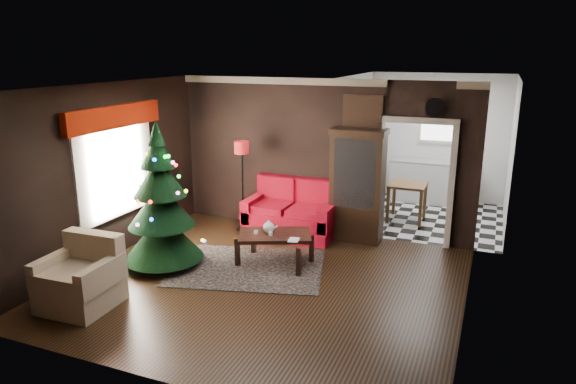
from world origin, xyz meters
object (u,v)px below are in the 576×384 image
at_px(floor_lamp, 243,187).
at_px(kitchen_table, 407,202).
at_px(curio_cabinet, 357,188).
at_px(teapot, 269,227).
at_px(loveseat, 291,209).
at_px(coffee_table, 275,248).
at_px(christmas_tree, 161,201).
at_px(armchair, 79,274).
at_px(wall_clock, 435,107).

bearing_deg(floor_lamp, kitchen_table, 31.71).
relative_size(curio_cabinet, teapot, 9.41).
bearing_deg(loveseat, floor_lamp, -176.90).
bearing_deg(teapot, coffee_table, 2.92).
relative_size(coffee_table, kitchen_table, 1.48).
xyz_separation_m(loveseat, teapot, (0.15, -1.35, 0.11)).
xyz_separation_m(christmas_tree, kitchen_table, (3.13, 3.69, -0.68)).
distance_m(curio_cabinet, kitchen_table, 1.67).
xyz_separation_m(curio_cabinet, coffee_table, (-0.90, -1.56, -0.69)).
relative_size(curio_cabinet, floor_lamp, 1.11).
bearing_deg(floor_lamp, loveseat, 3.10).
height_order(christmas_tree, kitchen_table, christmas_tree).
relative_size(armchair, teapot, 4.61).
xyz_separation_m(christmas_tree, wall_clock, (3.68, 2.44, 1.33)).
distance_m(teapot, wall_clock, 3.32).
xyz_separation_m(floor_lamp, wall_clock, (3.30, 0.45, 1.55)).
bearing_deg(kitchen_table, loveseat, -137.49).
relative_size(floor_lamp, kitchen_table, 2.28).
relative_size(floor_lamp, coffee_table, 1.54).
height_order(loveseat, armchair, loveseat).
relative_size(wall_clock, kitchen_table, 0.43).
relative_size(loveseat, floor_lamp, 1.00).
xyz_separation_m(armchair, teapot, (1.72, 2.24, 0.15)).
distance_m(floor_lamp, teapot, 1.72).
height_order(coffee_table, kitchen_table, kitchen_table).
bearing_deg(coffee_table, floor_lamp, 133.06).
xyz_separation_m(curio_cabinet, armchair, (-2.71, -3.81, -0.49)).
distance_m(christmas_tree, kitchen_table, 4.89).
height_order(loveseat, coffee_table, loveseat).
height_order(armchair, coffee_table, armchair).
bearing_deg(armchair, loveseat, 64.47).
height_order(loveseat, floor_lamp, floor_lamp).
relative_size(armchair, coffee_table, 0.84).
bearing_deg(curio_cabinet, christmas_tree, -137.73).
relative_size(floor_lamp, teapot, 8.45).
bearing_deg(floor_lamp, wall_clock, 7.78).
xyz_separation_m(coffee_table, kitchen_table, (1.55, 2.99, 0.11)).
distance_m(loveseat, wall_clock, 3.04).
xyz_separation_m(curio_cabinet, kitchen_table, (0.65, 1.43, -0.57)).
xyz_separation_m(coffee_table, teapot, (-0.10, -0.01, 0.35)).
relative_size(christmas_tree, coffee_table, 2.10).
height_order(christmas_tree, wall_clock, wall_clock).
relative_size(curio_cabinet, kitchen_table, 2.53).
bearing_deg(christmas_tree, wall_clock, 33.49).
bearing_deg(christmas_tree, loveseat, 56.79).
bearing_deg(floor_lamp, armchair, -99.74).
relative_size(teapot, wall_clock, 0.63).
distance_m(loveseat, floor_lamp, 1.01).
height_order(wall_clock, kitchen_table, wall_clock).
height_order(curio_cabinet, christmas_tree, christmas_tree).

